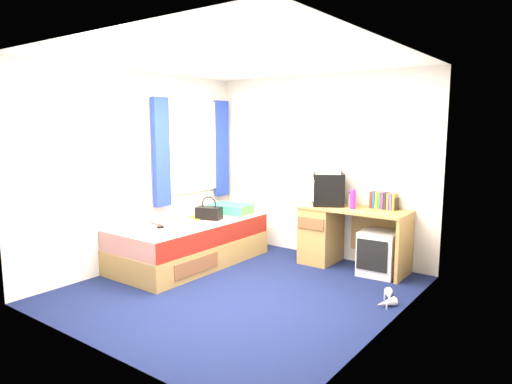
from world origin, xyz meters
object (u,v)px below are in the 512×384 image
Objects in this scene: handbag at (209,212)px; white_heels at (387,299)px; water_bottle at (157,221)px; pillow at (230,209)px; storage_cube at (379,253)px; vcr at (328,170)px; towel at (180,224)px; aerosol_can at (350,200)px; crt_tv at (327,189)px; pink_water_bottle at (353,200)px; bed at (190,243)px; magazine at (198,217)px; picture_frame at (397,204)px; desk at (334,232)px; remote_control at (163,226)px; colour_swatch_fan at (147,230)px.

handbag is 0.79× the size of white_heels.
pillow is at bearing 76.74° from water_bottle.
storage_cube is 2.61× the size of water_bottle.
pillow is 1.08× the size of storage_cube.
water_bottle is at bearing -75.67° from vcr.
aerosol_can is at bearing 43.78° from towel.
crt_tv is 1.29× the size of vcr.
pillow is 1.68m from aerosol_can.
storage_cube is 1.24× the size of vcr.
pink_water_bottle reaches higher than towel.
bed is 7.14× the size of magazine.
crt_tv reaches higher than white_heels.
water_bottle is at bearing -103.25° from magazine.
towel reaches higher than white_heels.
handbag is at bearing 63.60° from water_bottle.
picture_frame is at bearing 29.11° from pink_water_bottle.
handbag is (-1.39, -0.80, 0.22)m from desk.
desk is 2.12m from remote_control.
vcr is at bearing 41.77° from water_bottle.
storage_cube is 0.90m from white_heels.
white_heels is (0.76, -0.77, -0.82)m from pink_water_bottle.
vcr is 1.93× the size of pink_water_bottle.
colour_swatch_fan is (-1.52, -1.72, 0.14)m from desk.
towel is at bearing -139.90° from pink_water_bottle.
bed is 2.59m from picture_frame.
handbag is 2.49m from white_heels.
storage_cube is 1.80× the size of towel.
towel is (-1.50, -1.44, -0.24)m from aerosol_can.
white_heels is at bearing -19.60° from handbag.
storage_cube is at bearing 34.62° from towel.
towel is 2.46m from white_heels.
crt_tv is (1.33, 0.33, 0.35)m from pillow.
vcr is 0.92m from picture_frame.
storage_cube is at bearing 7.24° from pillow.
crt_tv reaches higher than magazine.
picture_frame is at bearing 37.92° from towel.
towel reaches higher than storage_cube.
pillow reaches higher than storage_cube.
magazine reaches higher than white_heels.
storage_cube is (2.06, 0.26, -0.34)m from pillow.
picture_frame is (0.83, 0.18, -0.13)m from crt_tv.
pink_water_bottle is at bearing -155.27° from picture_frame.
picture_frame is at bearing 33.46° from water_bottle.
magazine is (-2.18, -0.77, 0.29)m from storage_cube.
bed is at bearing -158.18° from storage_cube.
towel reaches higher than bed.
bed is 12.50× the size of remote_control.
white_heels is (0.31, -1.02, -0.78)m from picture_frame.
colour_swatch_fan is 2.74m from white_heels.
crt_tv is 1.94× the size of magazine.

